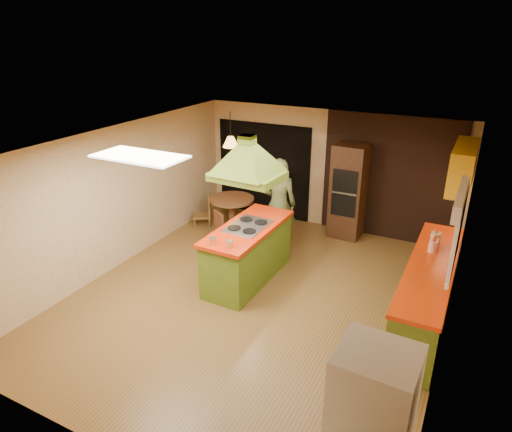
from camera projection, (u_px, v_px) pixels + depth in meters
The scene contains 21 objects.
ground at pixel (258, 297), 7.33m from camera, with size 6.50×6.50×0.00m, color brown.
room_walls at pixel (258, 226), 6.85m from camera, with size 5.50×6.50×6.50m.
ceiling_plane at pixel (258, 145), 6.36m from camera, with size 6.50×6.50×0.00m, color silver.
brick_panel at pixel (389, 179), 8.97m from camera, with size 2.64×0.03×2.50m, color #381E14.
nook_opening at pixel (264, 170), 10.21m from camera, with size 2.20×0.03×2.10m, color black.
right_counter at pixel (427, 292), 6.61m from camera, with size 0.62×3.05×0.92m.
upper_cabinets at pixel (463, 166), 7.30m from camera, with size 0.34×1.40×0.70m, color yellow.
window_right at pixel (460, 217), 5.84m from camera, with size 0.12×1.35×1.06m.
fluor_panel at pixel (140, 156), 5.85m from camera, with size 1.20×0.60×0.03m, color white.
kitchen_island at pixel (248, 253), 7.69m from camera, with size 0.83×1.99×1.00m.
range_hood at pixel (247, 151), 7.01m from camera, with size 1.11×0.83×0.80m.
man at pixel (279, 204), 8.65m from camera, with size 0.66×0.43×1.81m, color brown.
refrigerator at pixel (370, 428), 3.96m from camera, with size 0.66×0.62×1.60m, color white.
wall_oven at pixel (348, 191), 9.15m from camera, with size 0.65×0.62×1.92m.
dining_table at pixel (232, 207), 9.62m from camera, with size 0.93×0.93×0.70m.
chair_left at pixel (202, 210), 9.88m from camera, with size 0.38×0.38×0.69m, color brown, non-canonical shape.
chair_near at pixel (227, 227), 9.03m from camera, with size 0.38×0.38×0.70m, color brown, non-canonical shape.
pendant_lamp at pixel (231, 142), 9.07m from camera, with size 0.32×0.32×0.21m, color #FF9E3F.
canister_large at pixel (435, 239), 6.95m from camera, with size 0.15×0.15×0.22m, color beige.
canister_medium at pixel (433, 247), 6.76m from camera, with size 0.13×0.13×0.18m, color #FFE5CD.
canister_small at pixel (434, 244), 6.84m from camera, with size 0.13×0.13×0.17m, color beige.
Camera 1 is at (2.82, -5.58, 4.03)m, focal length 32.00 mm.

